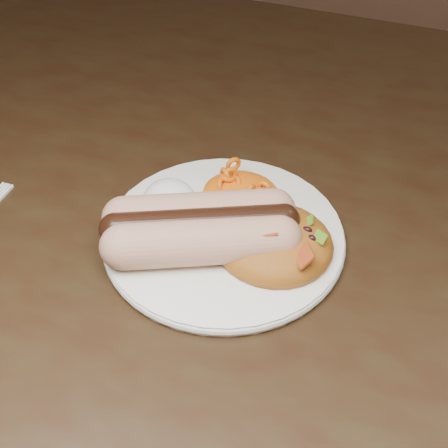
% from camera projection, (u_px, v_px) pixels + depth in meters
% --- Properties ---
extents(table, '(1.60, 0.90, 0.75)m').
position_uv_depth(table, '(253.00, 264.00, 0.69)').
color(table, black).
rests_on(table, floor).
extents(plate, '(0.26, 0.26, 0.01)m').
position_uv_depth(plate, '(224.00, 236.00, 0.58)').
color(plate, white).
rests_on(plate, table).
extents(hotdog, '(0.15, 0.13, 0.04)m').
position_uv_depth(hotdog, '(200.00, 227.00, 0.55)').
color(hotdog, tan).
rests_on(hotdog, plate).
extents(mac_and_cheese, '(0.08, 0.08, 0.03)m').
position_uv_depth(mac_and_cheese, '(241.00, 186.00, 0.61)').
color(mac_and_cheese, orange).
rests_on(mac_and_cheese, plate).
extents(sour_cream, '(0.07, 0.07, 0.03)m').
position_uv_depth(sour_cream, '(169.00, 192.00, 0.60)').
color(sour_cream, white).
rests_on(sour_cream, plate).
extents(taco_salad, '(0.11, 0.10, 0.05)m').
position_uv_depth(taco_salad, '(274.00, 234.00, 0.55)').
color(taco_salad, red).
rests_on(taco_salad, plate).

